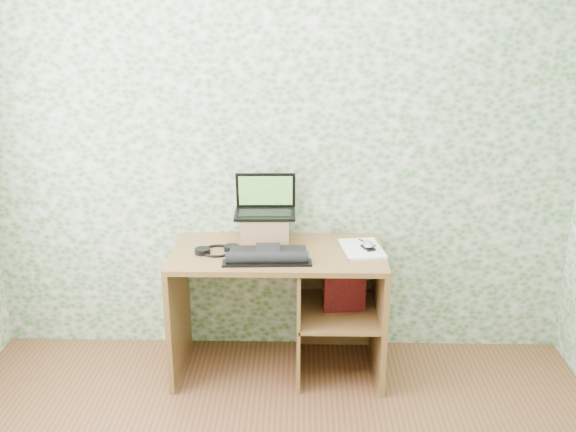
{
  "coord_description": "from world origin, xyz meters",
  "views": [
    {
      "loc": [
        0.13,
        -1.92,
        2.08
      ],
      "look_at": [
        0.06,
        1.39,
        0.98
      ],
      "focal_mm": 40.0,
      "sensor_mm": 36.0,
      "label": 1
    }
  ],
  "objects_px": {
    "keyboard": "(268,255)",
    "notepad": "(362,249)",
    "riser": "(265,229)",
    "laptop": "(265,204)",
    "desk": "(292,293)"
  },
  "relations": [
    {
      "from": "keyboard",
      "to": "notepad",
      "type": "bearing_deg",
      "value": 13.26
    },
    {
      "from": "riser",
      "to": "keyboard",
      "type": "bearing_deg",
      "value": -84.0
    },
    {
      "from": "laptop",
      "to": "notepad",
      "type": "bearing_deg",
      "value": -17.04
    },
    {
      "from": "desk",
      "to": "keyboard",
      "type": "xyz_separation_m",
      "value": [
        -0.13,
        -0.15,
        0.29
      ]
    },
    {
      "from": "desk",
      "to": "laptop",
      "type": "relative_size",
      "value": 3.38
    },
    {
      "from": "laptop",
      "to": "notepad",
      "type": "xyz_separation_m",
      "value": [
        0.55,
        -0.15,
        -0.21
      ]
    },
    {
      "from": "notepad",
      "to": "riser",
      "type": "bearing_deg",
      "value": 160.12
    },
    {
      "from": "desk",
      "to": "laptop",
      "type": "height_order",
      "value": "laptop"
    },
    {
      "from": "laptop",
      "to": "notepad",
      "type": "distance_m",
      "value": 0.61
    },
    {
      "from": "keyboard",
      "to": "notepad",
      "type": "height_order",
      "value": "keyboard"
    },
    {
      "from": "desk",
      "to": "laptop",
      "type": "xyz_separation_m",
      "value": [
        -0.16,
        0.15,
        0.49
      ]
    },
    {
      "from": "desk",
      "to": "riser",
      "type": "relative_size",
      "value": 4.37
    },
    {
      "from": "laptop",
      "to": "keyboard",
      "type": "bearing_deg",
      "value": -86.44
    },
    {
      "from": "notepad",
      "to": "desk",
      "type": "bearing_deg",
      "value": 171.95
    },
    {
      "from": "riser",
      "to": "laptop",
      "type": "relative_size",
      "value": 0.77
    }
  ]
}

